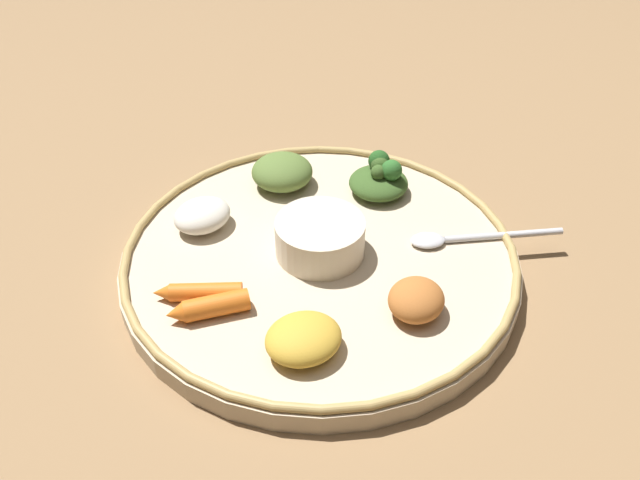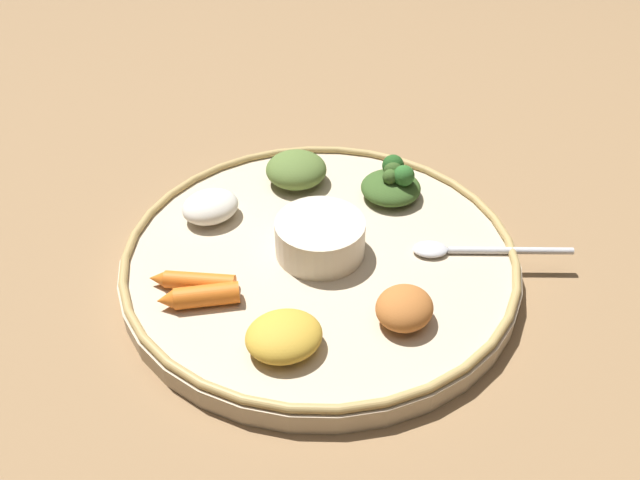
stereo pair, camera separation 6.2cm
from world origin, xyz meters
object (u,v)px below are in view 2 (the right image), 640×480
Objects in this scene: center_bowl at (320,236)px; carrot_outer at (200,296)px; carrot_near_spoon at (193,281)px; greens_pile at (392,183)px; spoon at (466,250)px.

center_bowl is 1.20× the size of carrot_outer.
carrot_near_spoon is at bearing -104.58° from carrot_outer.
center_bowl is 0.13m from carrot_near_spoon.
carrot_outer reaches higher than carrot_near_spoon.
carrot_outer is (0.13, -0.01, -0.01)m from center_bowl.
greens_pile is at bearing -167.38° from center_bowl.
carrot_near_spoon is 0.02m from carrot_outer.
center_bowl is 0.14m from spoon.
greens_pile is at bearing 178.89° from carrot_near_spoon.
center_bowl is 1.27× the size of carrot_near_spoon.
greens_pile reaches higher than carrot_near_spoon.
greens_pile is at bearing -94.26° from spoon.
carrot_near_spoon is (0.23, -0.12, 0.00)m from spoon.
spoon is 0.26m from carrot_near_spoon.
spoon is (-0.11, 0.09, -0.02)m from center_bowl.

